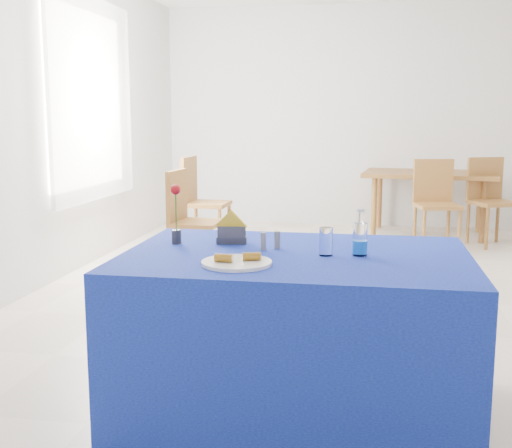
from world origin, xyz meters
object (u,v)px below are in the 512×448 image
(plate, at_px, (237,263))
(water_bottle, at_px, (360,240))
(chair_win_a, at_px, (188,214))
(chair_bg_left, at_px, (435,198))
(chair_win_b, at_px, (199,196))
(chair_bg_right, at_px, (489,195))
(oak_table, at_px, (429,178))
(blue_table, at_px, (295,331))

(plate, bearing_deg, water_bottle, 28.20)
(chair_win_a, bearing_deg, plate, -155.01)
(chair_bg_left, bearing_deg, chair_win_b, 179.51)
(water_bottle, bearing_deg, chair_bg_left, 79.69)
(chair_bg_left, distance_m, chair_bg_right, 0.69)
(chair_bg_left, distance_m, chair_win_b, 2.51)
(oak_table, distance_m, chair_win_a, 3.28)
(plate, bearing_deg, oak_table, 76.28)
(chair_bg_right, xyz_separation_m, chair_win_b, (-3.07, -0.78, 0.01))
(oak_table, relative_size, chair_win_b, 1.63)
(blue_table, height_order, chair_bg_left, chair_bg_left)
(chair_bg_left, bearing_deg, chair_win_a, -156.67)
(chair_bg_left, xyz_separation_m, chair_win_b, (-2.47, -0.45, 0.02))
(chair_win_a, bearing_deg, oak_table, -39.03)
(plate, height_order, chair_win_a, chair_win_a)
(blue_table, relative_size, chair_win_b, 1.63)
(chair_win_a, bearing_deg, water_bottle, -143.62)
(plate, xyz_separation_m, chair_bg_left, (1.26, 4.34, -0.22))
(water_bottle, height_order, chair_bg_right, water_bottle)
(blue_table, distance_m, chair_win_b, 3.90)
(water_bottle, bearing_deg, blue_table, -179.09)
(chair_win_a, bearing_deg, chair_bg_right, -51.92)
(chair_bg_left, xyz_separation_m, chair_win_a, (-2.28, -1.54, -0.01))
(blue_table, bearing_deg, water_bottle, 0.91)
(water_bottle, xyz_separation_m, oak_table, (0.74, 4.88, -0.15))
(blue_table, distance_m, chair_win_a, 2.82)
(plate, distance_m, chair_bg_left, 4.52)
(chair_bg_left, xyz_separation_m, chair_bg_right, (0.61, 0.34, 0.00))
(blue_table, distance_m, chair_bg_left, 4.20)
(plate, height_order, water_bottle, water_bottle)
(blue_table, relative_size, chair_win_a, 1.72)
(chair_win_a, xyz_separation_m, chair_win_b, (-0.19, 1.09, 0.03))
(water_bottle, xyz_separation_m, chair_bg_left, (0.74, 4.06, -0.28))
(water_bottle, height_order, chair_win_a, water_bottle)
(oak_table, bearing_deg, chair_bg_right, -38.28)
(plate, xyz_separation_m, chair_win_a, (-1.02, 2.80, -0.23))
(plate, height_order, chair_bg_right, chair_bg_right)
(chair_win_b, bearing_deg, chair_bg_right, -73.02)
(blue_table, relative_size, chair_bg_left, 1.68)
(blue_table, bearing_deg, chair_win_a, 116.23)
(chair_win_a, distance_m, chair_win_b, 1.11)
(blue_table, distance_m, chair_bg_right, 4.70)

